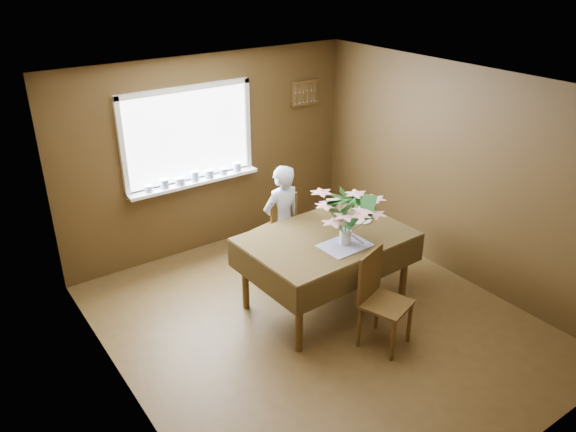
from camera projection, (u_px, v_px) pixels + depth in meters
floor at (318, 323)px, 5.98m from camera, size 4.50×4.50×0.00m
ceiling at (324, 88)px, 4.90m from camera, size 4.50×4.50×0.00m
wall_back at (211, 155)px, 7.10m from camera, size 4.00×0.00×4.00m
wall_front at (527, 335)px, 3.78m from camera, size 4.00×0.00×4.00m
wall_left at (120, 281)px, 4.40m from camera, size 0.00×4.50×4.50m
wall_right at (457, 174)px, 6.48m from camera, size 0.00×4.50×4.50m
window_assembly at (191, 153)px, 6.86m from camera, size 1.72×0.20×1.22m
spoon_rack at (305, 93)px, 7.57m from camera, size 0.44×0.05×0.33m
dining_table at (327, 244)px, 6.00m from camera, size 1.80×1.27×0.86m
chair_far at (277, 230)px, 6.75m from camera, size 0.51×0.51×1.01m
chair_near at (379, 295)px, 5.48m from camera, size 0.54×0.54×1.00m
seated_woman at (282, 222)px, 6.60m from camera, size 0.53×0.37×1.40m
flower_bouquet at (346, 213)px, 5.65m from camera, size 0.62×0.62×0.54m
side_plate at (360, 220)px, 6.29m from camera, size 0.27×0.27×0.01m
table_knife at (356, 239)px, 5.87m from camera, size 0.05×0.24×0.00m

